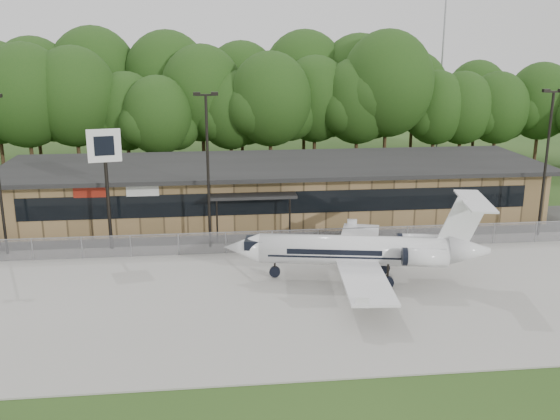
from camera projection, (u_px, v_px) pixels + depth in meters
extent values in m
plane|color=#284719|center=(331.00, 368.00, 26.26)|extent=(160.00, 160.00, 0.00)
cube|color=#9E9B93|center=(303.00, 293.00, 33.92)|extent=(64.00, 18.00, 0.08)
cube|color=#383835|center=(280.00, 231.00, 44.94)|extent=(50.00, 9.00, 0.06)
cube|color=olive|center=(273.00, 190.00, 48.74)|extent=(40.00, 10.00, 4.00)
cube|color=black|center=(281.00, 203.00, 43.85)|extent=(36.00, 0.08, 1.60)
cube|color=black|center=(274.00, 165.00, 47.69)|extent=(41.00, 11.50, 0.30)
cube|color=black|center=(253.00, 196.00, 42.89)|extent=(6.00, 1.60, 0.20)
cube|color=maroon|center=(90.00, 192.00, 42.14)|extent=(2.20, 0.06, 0.70)
cube|color=silver|center=(143.00, 191.00, 42.51)|extent=(2.20, 0.06, 0.70)
cube|color=gray|center=(288.00, 241.00, 40.44)|extent=(46.00, 0.03, 1.50)
cube|color=gray|center=(288.00, 230.00, 40.24)|extent=(46.00, 0.04, 0.04)
cylinder|color=gray|center=(443.00, 48.00, 71.34)|extent=(0.20, 0.20, 25.00)
cylinder|color=black|center=(208.00, 174.00, 40.22)|extent=(0.18, 0.18, 10.00)
cube|color=black|center=(206.00, 95.00, 38.89)|extent=(1.20, 0.12, 0.12)
cube|color=black|center=(197.00, 94.00, 38.82)|extent=(0.45, 0.30, 0.22)
cube|color=black|center=(214.00, 94.00, 38.93)|extent=(0.45, 0.30, 0.22)
cylinder|color=black|center=(545.00, 166.00, 42.69)|extent=(0.18, 0.18, 10.00)
cube|color=black|center=(554.00, 92.00, 41.36)|extent=(1.20, 0.12, 0.12)
cube|color=black|center=(546.00, 91.00, 41.28)|extent=(0.45, 0.30, 0.22)
cylinder|color=silver|center=(353.00, 252.00, 35.27)|extent=(10.69, 3.62, 1.69)
cone|color=silver|center=(242.00, 249.00, 35.73)|extent=(2.39, 2.05, 1.69)
cone|color=silver|center=(469.00, 252.00, 34.76)|extent=(2.60, 2.09, 1.69)
cube|color=silver|center=(365.00, 283.00, 32.01)|extent=(3.46, 6.65, 0.13)
cube|color=silver|center=(359.00, 241.00, 38.71)|extent=(3.46, 6.65, 0.13)
cylinder|color=silver|center=(424.00, 258.00, 33.69)|extent=(2.46, 1.36, 0.95)
cylinder|color=silver|center=(418.00, 243.00, 36.22)|extent=(2.46, 1.36, 0.95)
cube|color=silver|center=(461.00, 225.00, 34.40)|extent=(2.58, 0.63, 3.18)
cube|color=silver|center=(475.00, 202.00, 34.01)|extent=(2.25, 5.03, 0.11)
cube|color=black|center=(255.00, 244.00, 35.60)|extent=(1.27, 1.44, 0.53)
cube|color=black|center=(385.00, 276.00, 35.51)|extent=(1.30, 2.65, 0.74)
cylinder|color=black|center=(275.00, 273.00, 35.97)|extent=(0.74, 0.74, 0.23)
cylinder|color=black|center=(108.00, 194.00, 40.13)|extent=(0.27, 0.27, 7.59)
cube|color=silver|center=(104.00, 146.00, 39.31)|extent=(2.10, 0.62, 2.09)
cube|color=black|center=(104.00, 146.00, 39.20)|extent=(1.22, 0.26, 1.23)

